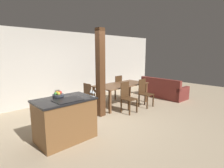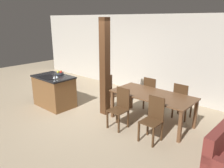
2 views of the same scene
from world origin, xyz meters
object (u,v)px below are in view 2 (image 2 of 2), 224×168
(fruit_bowl, at_px, (60,73))
(dining_chair_near_left, at_px, (120,107))
(dining_chair_head_end, at_px, (111,92))
(dining_table, at_px, (152,97))
(dining_chair_far_left, at_px, (151,93))
(wine_glass_middle, at_px, (57,77))
(timber_post, at_px, (105,68))
(dining_chair_near_right, at_px, (153,118))
(dining_chair_far_right, at_px, (181,101))
(wine_glass_near, at_px, (54,77))
(kitchen_island, at_px, (54,91))

(fruit_bowl, bearing_deg, dining_chair_near_left, 0.48)
(fruit_bowl, relative_size, dining_chair_head_end, 0.25)
(dining_table, distance_m, dining_chair_far_left, 0.86)
(wine_glass_middle, bearing_deg, timber_post, 40.89)
(dining_chair_near_right, relative_size, dining_chair_head_end, 1.00)
(dining_chair_head_end, bearing_deg, timber_post, -161.47)
(dining_table, bearing_deg, dining_chair_far_right, 57.00)
(dining_chair_far_right, bearing_deg, dining_chair_far_left, 0.00)
(dining_chair_near_right, bearing_deg, fruit_bowl, -179.66)
(dining_table, xyz_separation_m, dining_chair_head_end, (-1.39, 0.00, -0.17))
(dining_chair_head_end, height_order, timber_post, timber_post)
(fruit_bowl, bearing_deg, wine_glass_middle, -41.15)
(dining_chair_near_left, height_order, timber_post, timber_post)
(wine_glass_near, xyz_separation_m, timber_post, (0.98, 0.93, 0.25))
(fruit_bowl, xyz_separation_m, dining_chair_near_left, (2.35, 0.02, -0.48))
(fruit_bowl, distance_m, dining_chair_near_right, 3.30)
(dining_table, relative_size, dining_chair_far_right, 2.09)
(dining_chair_near_right, xyz_separation_m, dining_chair_far_left, (-0.91, 1.41, 0.00))
(fruit_bowl, relative_size, timber_post, 0.09)
(dining_chair_far_left, bearing_deg, dining_chair_near_right, 123.00)
(wine_glass_near, height_order, dining_chair_head_end, wine_glass_near)
(fruit_bowl, height_order, wine_glass_middle, wine_glass_middle)
(dining_chair_near_left, bearing_deg, dining_chair_far_right, 57.00)
(dining_chair_far_right, distance_m, dining_chair_head_end, 1.98)
(fruit_bowl, relative_size, dining_chair_near_left, 0.25)
(dining_chair_far_left, bearing_deg, timber_post, 52.35)
(kitchen_island, distance_m, dining_table, 2.96)
(dining_chair_near_right, height_order, dining_chair_far_right, same)
(wine_glass_middle, height_order, dining_chair_far_left, wine_glass_middle)
(dining_chair_near_left, relative_size, timber_post, 0.37)
(kitchen_island, height_order, wine_glass_middle, wine_glass_middle)
(kitchen_island, relative_size, dining_chair_head_end, 1.27)
(dining_chair_far_left, distance_m, dining_chair_far_right, 0.91)
(dining_chair_near_left, relative_size, dining_chair_near_right, 1.00)
(kitchen_island, distance_m, dining_chair_near_right, 3.26)
(wine_glass_near, distance_m, wine_glass_middle, 0.08)
(dining_chair_far_right, bearing_deg, dining_chair_near_left, 57.00)
(dining_chair_far_left, bearing_deg, wine_glass_middle, 46.71)
(dining_chair_near_left, distance_m, dining_chair_far_left, 1.41)
(fruit_bowl, xyz_separation_m, dining_chair_head_end, (1.41, 0.72, -0.48))
(dining_chair_near_left, height_order, dining_chair_near_right, same)
(kitchen_island, relative_size, wine_glass_near, 8.08)
(kitchen_island, distance_m, wine_glass_middle, 0.83)
(wine_glass_middle, height_order, dining_chair_near_left, wine_glass_middle)
(dining_chair_far_right, height_order, dining_chair_head_end, same)
(wine_glass_middle, bearing_deg, kitchen_island, 156.45)
(wine_glass_near, relative_size, dining_chair_head_end, 0.16)
(wine_glass_middle, height_order, dining_chair_head_end, wine_glass_middle)
(dining_chair_far_left, xyz_separation_m, timber_post, (-0.82, -1.06, 0.79))
(kitchen_island, height_order, dining_chair_far_left, dining_chair_far_left)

